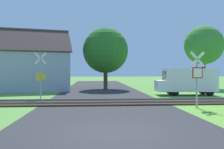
% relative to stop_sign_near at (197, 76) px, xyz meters
% --- Properties ---
extents(ground_plane, '(160.00, 160.00, 0.00)m').
position_rel_stop_sign_near_xyz_m(ground_plane, '(-4.97, -5.21, -1.78)').
color(ground_plane, '#5B933D').
extents(road_asphalt, '(7.78, 80.00, 0.01)m').
position_rel_stop_sign_near_xyz_m(road_asphalt, '(-4.97, -3.21, -1.78)').
color(road_asphalt, '#2D2D30').
rests_on(road_asphalt, ground).
extents(rail_track, '(60.00, 2.60, 0.22)m').
position_rel_stop_sign_near_xyz_m(rail_track, '(-4.97, 2.28, -1.73)').
color(rail_track, '#422D1E').
rests_on(rail_track, ground).
extents(stop_sign_near, '(0.88, 0.17, 3.12)m').
position_rel_stop_sign_near_xyz_m(stop_sign_near, '(0.00, 0.00, 0.00)').
color(stop_sign_near, '#9E9EA5').
rests_on(stop_sign_near, ground).
extents(crossing_sign_far, '(0.86, 0.25, 3.38)m').
position_rel_stop_sign_near_xyz_m(crossing_sign_far, '(-9.47, 4.74, 0.08)').
color(crossing_sign_far, '#9E9EA5').
rests_on(crossing_sign_far, ground).
extents(house, '(8.86, 7.22, 6.35)m').
position_rel_stop_sign_near_xyz_m(house, '(-12.16, 12.67, 0.39)').
color(house, '#99A3B7').
rests_on(house, ground).
extents(tree_far, '(4.56, 4.56, 7.36)m').
position_rel_stop_sign_near_xyz_m(tree_far, '(7.26, 15.21, 3.28)').
color(tree_far, '#513823').
rests_on(tree_far, ground).
extents(tree_center, '(5.10, 5.10, 6.89)m').
position_rel_stop_sign_near_xyz_m(tree_center, '(-4.37, 14.71, 2.55)').
color(tree_center, '#513823').
rests_on(tree_center, ground).
extents(mail_truck, '(5.01, 2.17, 2.24)m').
position_rel_stop_sign_near_xyz_m(mail_truck, '(2.15, 7.08, -0.54)').
color(mail_truck, white).
rests_on(mail_truck, ground).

